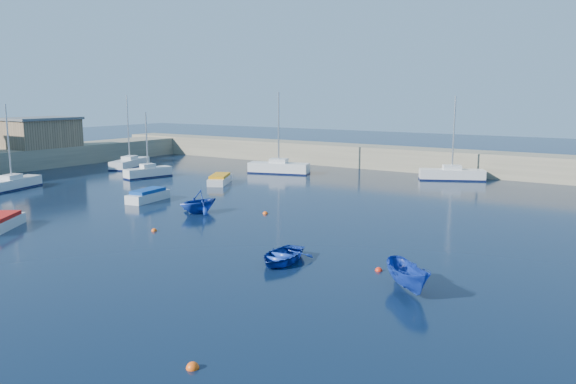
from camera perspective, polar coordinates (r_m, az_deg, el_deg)
The scene contains 18 objects.
ground at distance 29.41m, azimuth -17.68°, elevation -8.16°, with size 220.00×220.00×0.00m, color black.
back_wall at distance 67.52m, azimuth 14.11°, elevation 3.14°, with size 96.00×4.50×2.60m, color gray.
brick_shed_a at distance 76.37m, azimuth -23.86°, elevation 5.46°, with size 6.00×8.00×3.40m, color #836B4C.
sailboat_2 at distance 59.22m, azimuth -26.24°, elevation 0.78°, with size 3.32×6.32×8.01m.
sailboat_3 at distance 62.69m, azimuth -14.03°, elevation 1.99°, with size 2.58×5.38×7.00m.
sailboat_4 at distance 71.78m, azimuth -15.77°, elevation 2.86°, with size 4.07×6.97×8.77m.
sailboat_5 at distance 63.93m, azimuth -0.94°, elevation 2.51°, with size 7.17×3.82×9.14m.
sailboat_6 at distance 61.44m, azimuth 16.30°, elevation 1.76°, with size 6.77×4.59×8.74m.
motorboat_0 at distance 42.07m, azimuth -27.20°, elevation -2.77°, with size 3.69×4.43×0.97m.
motorboat_1 at distance 48.71m, azimuth -14.03°, elevation -0.35°, with size 2.02×4.31×1.02m.
motorboat_2 at distance 56.98m, azimuth -6.94°, elevation 1.30°, with size 3.56×4.79×0.94m.
dinghy_center at distance 30.12m, azimuth -0.68°, elevation -6.49°, with size 2.63×3.69×0.76m, color #16359D.
dinghy_left at distance 43.00m, azimuth -9.10°, elevation -0.96°, with size 2.87×3.33×1.75m, color #16359D.
dinghy_right at distance 26.39m, azimuth 12.11°, elevation -8.45°, with size 1.31×3.48×1.35m, color #16359D.
buoy_0 at distance 38.05m, azimuth -13.44°, elevation -3.88°, with size 0.38×0.38×0.38m, color #FF530D.
buoy_1 at distance 29.25m, azimuth 9.20°, elevation -7.91°, with size 0.38×0.38×0.38m, color red.
buoy_3 at distance 42.29m, azimuth -2.32°, elevation -2.24°, with size 0.40×0.40×0.40m, color #FF530D.
buoy_5 at distance 19.56m, azimuth -9.66°, elevation -17.25°, with size 0.44×0.44×0.44m, color #FF530D.
Camera 1 is at (22.01, -17.38, 8.87)m, focal length 35.00 mm.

